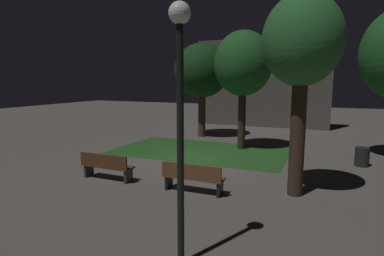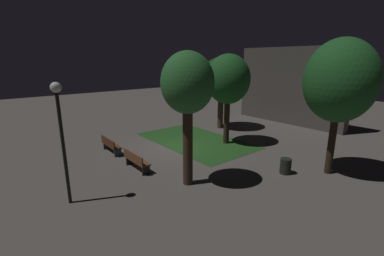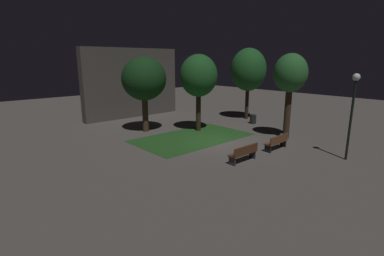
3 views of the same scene
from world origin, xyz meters
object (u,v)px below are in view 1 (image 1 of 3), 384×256
Objects in this scene: tree_back_right at (302,45)px; lamp_post_path_center at (180,92)px; tree_left_canopy at (202,71)px; tree_tall_center at (243,64)px; bench_front_left at (106,166)px; trash_bin at (362,157)px; bench_near_trees at (193,177)px.

lamp_post_path_center is at bearing -109.04° from tree_back_right.
tree_left_canopy is at bearing 109.93° from lamp_post_path_center.
tree_tall_center is at bearing -39.20° from tree_left_canopy.
tree_back_right is 4.73m from lamp_post_path_center.
bench_front_left is 6.88m from tree_back_right.
tree_tall_center is 6.23m from trash_bin.
tree_tall_center reaches higher than bench_near_trees.
bench_near_trees is 4.35m from lamp_post_path_center.
tree_back_right is 1.03× the size of tree_left_canopy.
tree_left_canopy is at bearing 90.98° from bench_front_left.
tree_left_canopy is at bearing 127.19° from tree_back_right.
lamp_post_path_center is (4.24, -3.33, 2.53)m from bench_front_left.
bench_front_left is 1.00× the size of bench_near_trees.
bench_front_left is 7.78m from tree_tall_center.
tree_tall_center is 9.85m from lamp_post_path_center.
bench_front_left is at bearing -146.38° from trash_bin.
tree_tall_center is (2.96, -2.42, 0.20)m from tree_left_canopy.
tree_left_canopy reaches higher than bench_near_trees.
tree_left_canopy is 1.20× the size of lamp_post_path_center.
tree_tall_center is at bearing 92.04° from bench_near_trees.
tree_tall_center is at bearing 66.21° from bench_front_left.
trash_bin is at bearing 63.98° from tree_back_right.
bench_front_left is at bearing 141.91° from lamp_post_path_center.
tree_tall_center reaches higher than bench_front_left.
tree_tall_center is at bearing 118.72° from tree_back_right.
bench_front_left is 0.41× the size of lamp_post_path_center.
bench_front_left is at bearing -89.02° from tree_left_canopy.
bench_front_left is at bearing -169.91° from tree_back_right.
tree_back_right is 9.76m from tree_left_canopy.
trash_bin is (3.52, 8.49, -2.66)m from lamp_post_path_center.
tree_tall_center reaches higher than trash_bin.
tree_back_right is at bearing -52.81° from tree_left_canopy.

